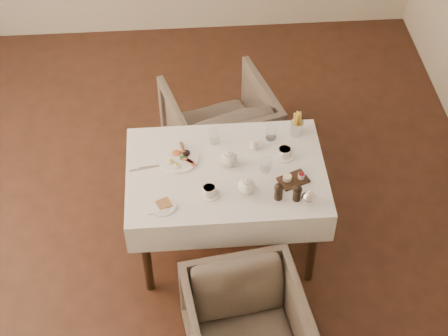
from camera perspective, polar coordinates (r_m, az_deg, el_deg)
name	(u,v)px	position (r m, az deg, el deg)	size (l,w,h in m)	color
table	(226,182)	(4.47, 0.16, -1.21)	(1.28, 0.88, 0.75)	black
armchair_near	(245,328)	(4.20, 1.79, -13.16)	(0.68, 0.70, 0.64)	#50463A
armchair_far	(220,127)	(5.28, -0.34, 3.44)	(0.75, 0.77, 0.70)	#50463A
breakfast_plate	(179,157)	(4.46, -3.78, 0.88)	(0.27, 0.27, 0.03)	white
side_plate	(161,206)	(4.19, -5.24, -3.19)	(0.17, 0.17, 0.02)	white
teapot_centre	(228,158)	(4.38, 0.34, 0.87)	(0.15, 0.12, 0.12)	white
teapot_front	(246,185)	(4.21, 1.87, -1.45)	(0.15, 0.12, 0.12)	white
creamer	(255,142)	(4.51, 2.57, 2.14)	(0.07, 0.07, 0.08)	white
teacup_near	(209,191)	(4.22, -1.24, -1.93)	(0.13, 0.13, 0.06)	white
teacup_far	(284,153)	(4.47, 5.05, 1.27)	(0.14, 0.14, 0.07)	white
glass_left	(214,136)	(4.54, -0.81, 2.66)	(0.07, 0.07, 0.10)	silver
glass_mid	(266,165)	(4.36, 3.51, 0.29)	(0.07, 0.07, 0.10)	silver
glass_right	(271,133)	(4.58, 3.93, 2.95)	(0.07, 0.07, 0.10)	silver
condiment_board	(293,179)	(4.33, 5.77, -0.92)	(0.21, 0.18, 0.05)	black
pepper_mill_left	(279,191)	(4.19, 4.57, -1.93)	(0.06, 0.06, 0.12)	black
pepper_mill_right	(297,193)	(4.20, 6.10, -2.06)	(0.06, 0.06, 0.12)	black
silver_pot	(309,197)	(4.18, 7.04, -2.41)	(0.11, 0.09, 0.11)	white
fries_cup	(297,125)	(4.60, 6.10, 3.61)	(0.09, 0.09, 0.18)	silver
cutlery_fork	(154,166)	(4.43, -5.86, 0.14)	(0.01, 0.19, 0.00)	silver
cutlery_knife	(145,168)	(4.42, -6.60, -0.02)	(0.02, 0.20, 0.00)	silver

